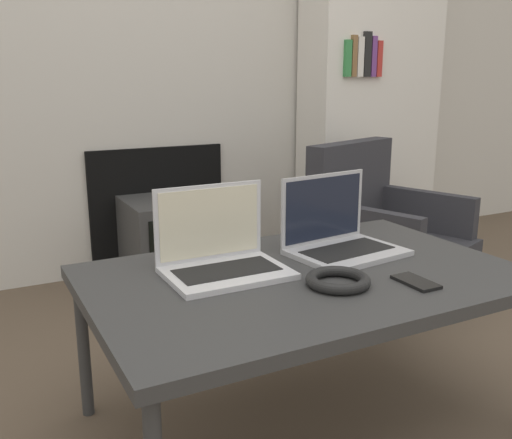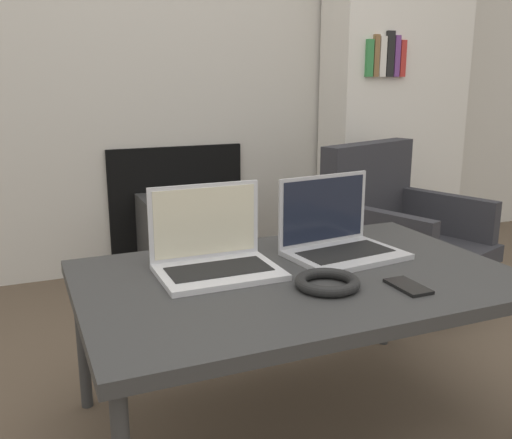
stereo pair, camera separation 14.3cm
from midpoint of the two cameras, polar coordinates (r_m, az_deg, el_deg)
wall_back at (r=3.06m, az=-13.81°, el=18.83°), size 7.00×0.08×2.60m
table at (r=1.62m, az=2.40°, el=-6.50°), size 1.20×0.77×0.48m
laptop_left at (r=1.62m, az=-6.12°, el=-3.47°), size 0.33×0.25×0.24m
laptop_right at (r=1.80m, az=5.98°, el=-1.67°), size 0.36×0.28×0.24m
headphones at (r=1.52m, az=5.52°, el=-6.08°), size 0.17×0.17×0.03m
phone at (r=1.57m, az=13.18°, el=-6.14°), size 0.07×0.13×0.01m
tv at (r=2.93m, az=-9.66°, el=-2.01°), size 0.46×0.44×0.42m
armchair at (r=2.80m, az=10.57°, el=0.01°), size 0.77×0.78×0.71m
bookshelf at (r=3.47m, az=10.14°, el=12.36°), size 0.82×0.32×1.84m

